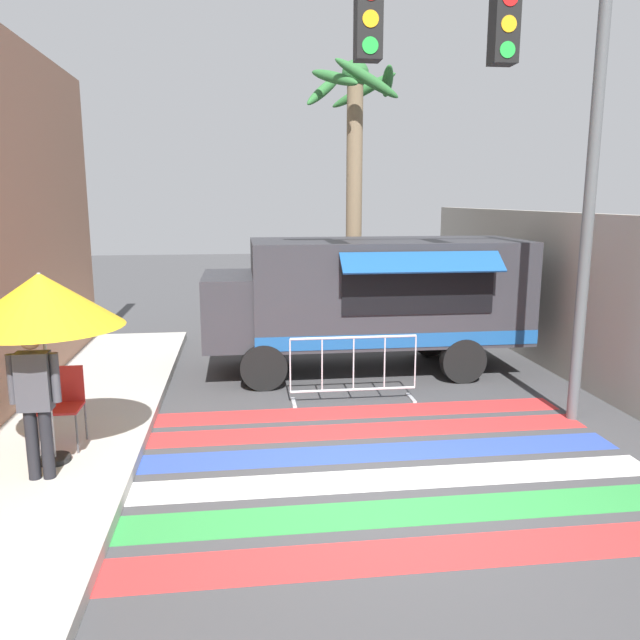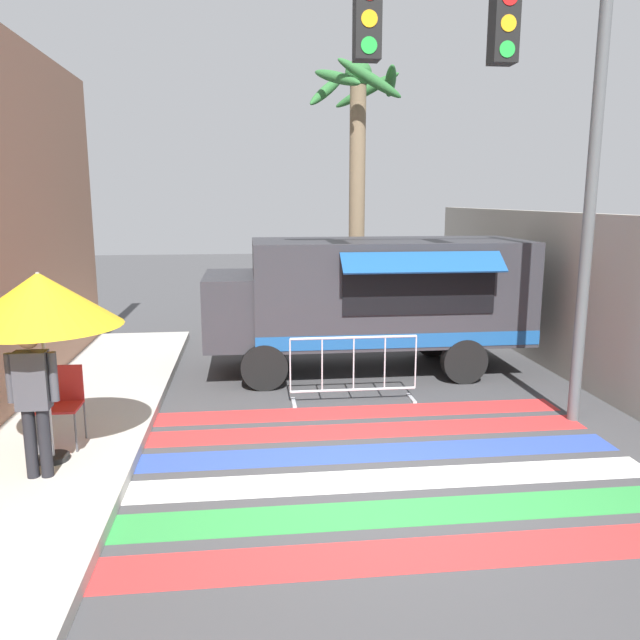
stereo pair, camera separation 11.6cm
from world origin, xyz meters
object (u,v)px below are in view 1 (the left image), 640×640
Objects in this scene: folding_chair at (63,399)px; patio_umbrella at (41,301)px; barricade_front at (353,369)px; food_truck at (363,294)px; traffic_signal_pole at (506,96)px; vendor_person at (35,395)px; palm_tree at (354,152)px.

patio_umbrella is at bearing -104.54° from folding_chair.
food_truck is at bearing 74.61° from barricade_front.
traffic_signal_pole is 6.48× the size of folding_chair.
patio_umbrella is 2.27× the size of folding_chair.
food_truck is at bearing 28.79° from vendor_person.
vendor_person is at bearing -91.09° from patio_umbrella.
barricade_front is 0.33× the size of palm_tree.
folding_chair is (-0.01, 0.54, -1.30)m from patio_umbrella.
folding_chair is at bearing -125.50° from palm_tree.
patio_umbrella is 1.32× the size of vendor_person.
food_truck is 3.45× the size of vendor_person.
vendor_person is 9.62m from palm_tree.
barricade_front is (3.89, 2.14, -1.51)m from patio_umbrella.
folding_chair is 0.48× the size of barricade_front.
food_truck reaches higher than folding_chair.
palm_tree is at bearing 42.27° from vendor_person.
patio_umbrella is 1.03m from vendor_person.
barricade_front is at bearing 6.59° from folding_chair.
folding_chair is 0.16× the size of palm_tree.
food_truck is at bearing -97.44° from palm_tree.
traffic_signal_pole reaches higher than food_truck.
vendor_person is at bearing -146.56° from barricade_front.
food_truck is at bearing 21.56° from folding_chair.
folding_chair is (-4.38, -3.34, -0.70)m from food_truck.
traffic_signal_pole is 6.70m from vendor_person.
vendor_person is at bearing -121.95° from palm_tree.
barricade_front is (3.90, 1.61, -0.21)m from folding_chair.
folding_chair is at bearing -142.64° from food_truck.
folding_chair is 8.99m from palm_tree.
vendor_person reaches higher than barricade_front.
traffic_signal_pole is 3.13× the size of barricade_front.
food_truck is 0.93× the size of palm_tree.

